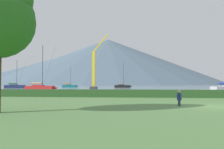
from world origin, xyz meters
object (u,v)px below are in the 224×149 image
at_px(sailboat_slip_4, 70,86).
at_px(dock_crane, 94,73).
at_px(sailboat_slip_2, 15,86).
at_px(sailboat_slip_3, 40,87).
at_px(person_seated_viewer, 179,97).
at_px(park_tree, 0,17).
at_px(sailboat_slip_0, 122,86).

distance_m(sailboat_slip_4, dock_crane, 35.25).
relative_size(sailboat_slip_2, sailboat_slip_3, 0.88).
relative_size(sailboat_slip_4, person_seated_viewer, 7.18).
relative_size(person_seated_viewer, park_tree, 0.15).
height_order(park_tree, dock_crane, dock_crane).
bearing_deg(sailboat_slip_0, sailboat_slip_4, 161.69).
bearing_deg(dock_crane, sailboat_slip_4, 117.92).
height_order(sailboat_slip_3, park_tree, sailboat_slip_3).
bearing_deg(sailboat_slip_4, dock_crane, -75.28).
relative_size(sailboat_slip_0, sailboat_slip_3, 0.87).
bearing_deg(dock_crane, sailboat_slip_0, 76.52).
height_order(sailboat_slip_2, person_seated_viewer, sailboat_slip_2).
relative_size(sailboat_slip_2, person_seated_viewer, 7.98).
height_order(sailboat_slip_0, person_seated_viewer, sailboat_slip_0).
bearing_deg(sailboat_slip_4, sailboat_slip_3, -96.74).
bearing_deg(sailboat_slip_3, dock_crane, 39.75).
distance_m(sailboat_slip_2, park_tree, 75.31).
bearing_deg(dock_crane, sailboat_slip_3, -138.90).
bearing_deg(sailboat_slip_0, park_tree, -100.07).
height_order(sailboat_slip_0, sailboat_slip_2, sailboat_slip_2).
height_order(sailboat_slip_0, sailboat_slip_3, sailboat_slip_3).
distance_m(park_tree, dock_crane, 53.41).
bearing_deg(sailboat_slip_0, person_seated_viewer, -91.36).
bearing_deg(sailboat_slip_4, sailboat_slip_2, -142.89).
distance_m(person_seated_viewer, dock_crane, 50.42).
distance_m(sailboat_slip_4, park_tree, 86.77).
distance_m(sailboat_slip_0, sailboat_slip_4, 23.18).
bearing_deg(sailboat_slip_4, person_seated_viewer, -81.08).
xyz_separation_m(sailboat_slip_2, sailboat_slip_4, (14.76, 17.78, -0.07)).
xyz_separation_m(sailboat_slip_4, dock_crane, (16.39, -30.92, 4.18)).
height_order(sailboat_slip_4, person_seated_viewer, sailboat_slip_4).
distance_m(sailboat_slip_0, dock_crane, 27.99).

